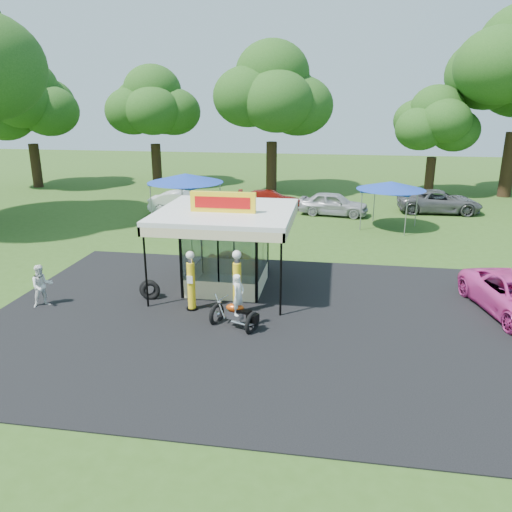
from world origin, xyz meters
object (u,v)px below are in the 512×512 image
object	(u,v)px
spectator_west	(42,286)
bg_car_a	(183,203)
bg_car_d	(439,201)
gas_pump_right	(237,284)
bg_car_b	(270,200)
bg_car_c	(334,204)
motorcycle	(237,307)
tent_east	(391,186)
tent_west	(185,178)
kiosk_car	(237,261)
gas_pump_left	(191,282)
gas_station_kiosk	(227,247)

from	to	relation	value
spectator_west	bg_car_a	size ratio (longest dim) A/B	0.36
spectator_west	bg_car_d	distance (m)	26.85
gas_pump_right	bg_car_a	xyz separation A→B (m)	(-7.06, 16.16, -0.41)
bg_car_b	bg_car_c	distance (m)	4.78
motorcycle	tent_east	size ratio (longest dim) A/B	0.50
bg_car_a	bg_car_b	bearing A→B (deg)	-68.70
tent_west	tent_east	distance (m)	12.57
motorcycle	bg_car_c	world-z (taller)	motorcycle
gas_pump_right	tent_east	xyz separation A→B (m)	(6.68, 14.20, 1.45)
bg_car_b	bg_car_c	bearing A→B (deg)	-115.51
kiosk_car	bg_car_b	bearing A→B (deg)	1.44
bg_car_d	bg_car_b	bearing A→B (deg)	91.91
kiosk_car	bg_car_b	world-z (taller)	bg_car_b
gas_pump_left	spectator_west	world-z (taller)	gas_pump_left
gas_station_kiosk	gas_pump_left	size ratio (longest dim) A/B	2.31
bg_car_b	bg_car_d	xyz separation A→B (m)	(11.88, 0.64, 0.11)
bg_car_b	bg_car_d	size ratio (longest dim) A/B	0.82
bg_car_d	tent_east	bearing A→B (deg)	141.60
gas_station_kiosk	spectator_west	bearing A→B (deg)	-154.84
tent_west	gas_pump_left	bearing A→B (deg)	-72.44
bg_car_a	bg_car_d	world-z (taller)	bg_car_d
spectator_west	bg_car_a	bearing A→B (deg)	44.20
spectator_west	gas_pump_right	bearing A→B (deg)	-40.38
gas_pump_right	bg_car_a	bearing A→B (deg)	113.61
bg_car_c	gas_pump_right	bearing A→B (deg)	178.10
kiosk_car	gas_pump_left	bearing A→B (deg)	170.33
tent_west	bg_car_c	bearing A→B (deg)	26.05
gas_station_kiosk	spectator_west	world-z (taller)	gas_station_kiosk
motorcycle	spectator_west	bearing A→B (deg)	-164.30
bg_car_a	bg_car_d	xyz separation A→B (m)	(17.64, 3.17, 0.02)
bg_car_a	bg_car_b	world-z (taller)	bg_car_a
kiosk_car	bg_car_a	xyz separation A→B (m)	(-6.12, 11.40, 0.29)
gas_station_kiosk	bg_car_c	xyz separation A→B (m)	(4.22, 14.75, -0.99)
gas_station_kiosk	bg_car_a	distance (m)	14.95
bg_car_d	tent_east	distance (m)	6.71
bg_car_b	gas_pump_left	bearing A→B (deg)	170.05
bg_car_c	tent_west	distance (m)	10.35
gas_station_kiosk	bg_car_a	size ratio (longest dim) A/B	1.16
bg_car_b	tent_west	xyz separation A→B (m)	(-4.52, -5.84, 2.29)
gas_pump_left	tent_west	world-z (taller)	tent_west
motorcycle	tent_west	xyz separation A→B (m)	(-6.05, 14.11, 2.16)
bg_car_b	gas_pump_right	bearing A→B (deg)	175.41
bg_car_a	gas_pump_left	bearing A→B (deg)	-164.23
gas_pump_right	kiosk_car	bearing A→B (deg)	101.24
gas_station_kiosk	bg_car_a	xyz separation A→B (m)	(-6.12, 13.60, -1.01)
bg_car_b	tent_west	world-z (taller)	tent_west
spectator_west	bg_car_d	size ratio (longest dim) A/B	0.29
gas_pump_left	tent_west	distance (m)	13.59
gas_pump_right	bg_car_b	size ratio (longest dim) A/B	0.53
kiosk_car	bg_car_a	world-z (taller)	bg_car_a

